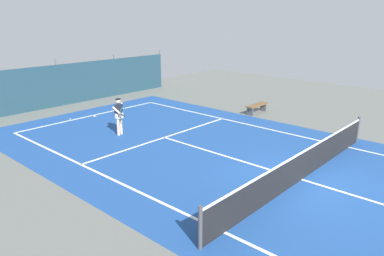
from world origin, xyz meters
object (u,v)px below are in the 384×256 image
object	(u,v)px
tennis_net	(303,165)
tennis_ball_near_player	(70,119)
parked_car	(13,88)
courtside_bench	(257,106)
tennis_player	(119,114)

from	to	relation	value
tennis_net	tennis_ball_near_player	world-z (taller)	tennis_net
tennis_net	parked_car	size ratio (longest dim) A/B	2.34
parked_car	courtside_bench	distance (m)	14.74
tennis_net	tennis_player	distance (m)	8.24
tennis_net	courtside_bench	distance (m)	8.52
tennis_net	courtside_bench	world-z (taller)	tennis_net
tennis_ball_near_player	tennis_player	bearing A→B (deg)	-87.09
tennis_ball_near_player	courtside_bench	xyz separation A→B (m)	(7.54, -6.32, 0.34)
tennis_net	parked_car	xyz separation A→B (m)	(-1.30, 18.35, 0.33)
tennis_player	courtside_bench	bearing A→B (deg)	145.65
parked_car	courtside_bench	bearing A→B (deg)	-54.79
tennis_player	tennis_ball_near_player	size ratio (longest dim) A/B	24.85
tennis_player	courtside_bench	world-z (taller)	tennis_player
tennis_player	parked_car	world-z (taller)	parked_car
tennis_ball_near_player	courtside_bench	bearing A→B (deg)	-39.97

